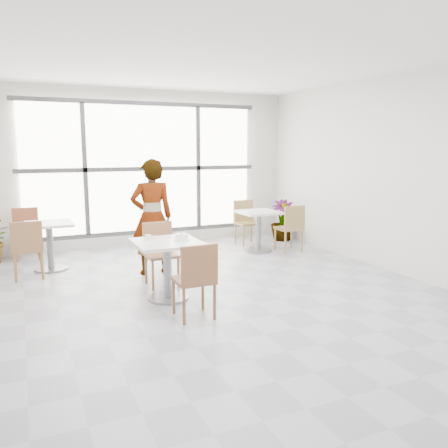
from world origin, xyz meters
name	(u,v)px	position (x,y,z in m)	size (l,w,h in m)	color
floor	(214,297)	(0.00, 0.00, 0.00)	(7.00, 7.00, 0.00)	#9E9EA5
ceiling	(214,53)	(0.00, 0.00, 3.00)	(7.00, 7.00, 0.00)	white
wall_back	(143,169)	(0.00, 3.50, 1.50)	(6.00, 6.00, 0.00)	silver
wall_right	(397,175)	(3.00, 0.00, 1.50)	(7.00, 7.00, 0.00)	silver
window	(144,169)	(0.00, 3.44, 1.50)	(4.60, 0.07, 2.52)	white
main_table	(167,259)	(-0.57, 0.17, 0.52)	(0.80, 0.80, 0.75)	white
chair_near	(196,276)	(-0.49, -0.63, 0.50)	(0.42, 0.42, 0.87)	brown
chair_far	(160,249)	(-0.47, 0.85, 0.50)	(0.42, 0.42, 0.87)	#A16C47
oatmeal_bowl	(182,237)	(-0.38, 0.15, 0.79)	(0.21, 0.21, 0.10)	white
coffee_cup	(148,238)	(-0.76, 0.34, 0.78)	(0.16, 0.13, 0.07)	white
person	(152,217)	(-0.42, 1.40, 0.87)	(0.63, 0.42, 1.74)	black
bg_table_left	(50,239)	(-1.83, 2.28, 0.49)	(0.70, 0.70, 0.75)	white
bg_table_right	(258,225)	(1.77, 2.09, 0.49)	(0.70, 0.70, 0.75)	white
bg_chair_left_near	(27,246)	(-2.16, 1.84, 0.50)	(0.42, 0.42, 0.87)	#8A5F3A
bg_chair_left_far	(26,229)	(-2.15, 3.28, 0.50)	(0.42, 0.42, 0.87)	brown
bg_chair_right_near	(291,225)	(2.27, 1.76, 0.50)	(0.42, 0.42, 0.87)	olive
bg_chair_right_far	(246,219)	(1.84, 2.75, 0.50)	(0.42, 0.42, 0.87)	#A4814A
plant_right	(282,220)	(2.70, 2.76, 0.42)	(0.47, 0.47, 0.84)	#447F3D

